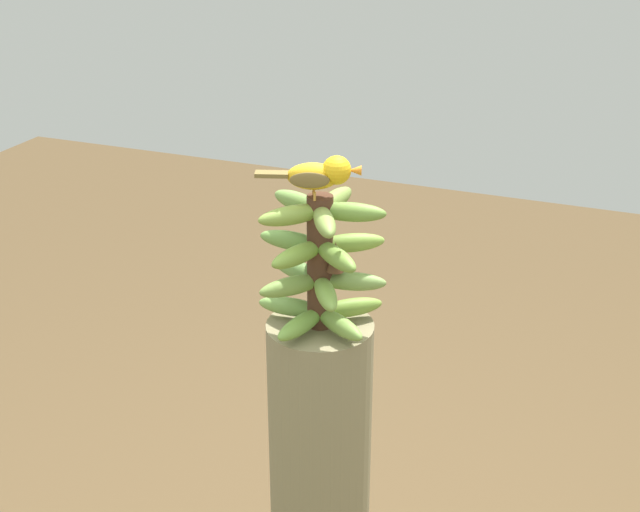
# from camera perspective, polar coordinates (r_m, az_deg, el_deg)

# --- Properties ---
(banana_bunch) EXTENTS (0.27, 0.27, 0.28)m
(banana_bunch) POSITION_cam_1_polar(r_m,az_deg,el_deg) (1.72, 0.01, -0.42)
(banana_bunch) COLOR #4C2D1E
(banana_bunch) RESTS_ON banana_tree
(perched_bird) EXTENTS (0.09, 0.19, 0.08)m
(perched_bird) POSITION_cam_1_polar(r_m,az_deg,el_deg) (1.64, 0.06, 5.33)
(perched_bird) COLOR #C68933
(perched_bird) RESTS_ON banana_bunch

